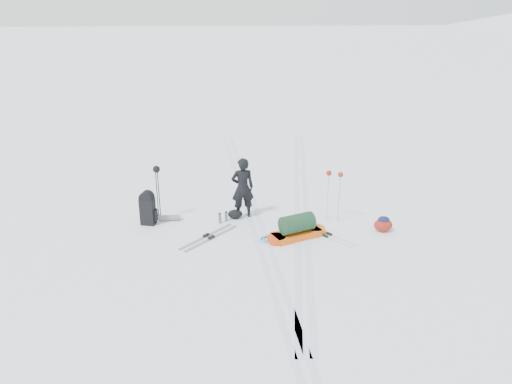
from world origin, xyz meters
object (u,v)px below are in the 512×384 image
(pulk_sled, at_px, (297,229))
(skier, at_px, (243,188))
(ski_poles_black, at_px, (157,176))
(expedition_rucksack, at_px, (150,209))

(pulk_sled, bearing_deg, skier, 110.35)
(skier, relative_size, ski_poles_black, 1.10)
(skier, height_order, expedition_rucksack, skier)
(skier, distance_m, ski_poles_black, 2.19)
(skier, relative_size, pulk_sled, 1.01)
(ski_poles_black, bearing_deg, pulk_sled, -24.71)
(ski_poles_black, bearing_deg, expedition_rucksack, -130.69)
(skier, bearing_deg, expedition_rucksack, -0.73)
(expedition_rucksack, bearing_deg, ski_poles_black, 67.47)
(skier, bearing_deg, ski_poles_black, -6.81)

